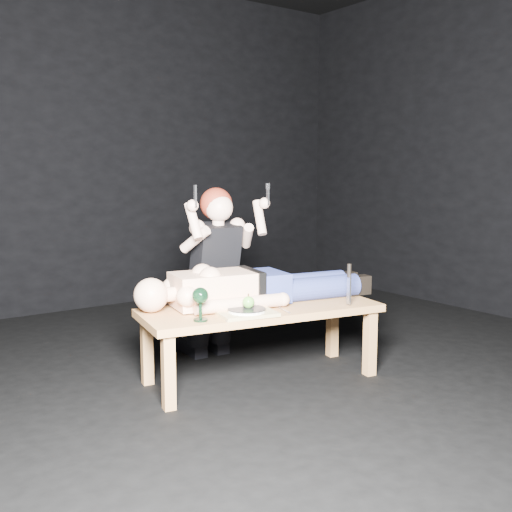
{
  "coord_description": "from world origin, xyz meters",
  "views": [
    {
      "loc": [
        -2.24,
        -2.84,
        1.25
      ],
      "look_at": [
        -0.16,
        0.04,
        0.75
      ],
      "focal_mm": 42.28,
      "sensor_mm": 36.0,
      "label": 1
    }
  ],
  "objects_px": {
    "kneeling_woman": "(211,271)",
    "goblet": "(200,304)",
    "serving_tray": "(247,313)",
    "table": "(261,343)",
    "carving_knife": "(349,285)",
    "lying_man": "(258,282)"
  },
  "relations": [
    {
      "from": "kneeling_woman",
      "to": "goblet",
      "type": "relative_size",
      "value": 6.41
    },
    {
      "from": "serving_tray",
      "to": "goblet",
      "type": "bearing_deg",
      "value": 172.43
    },
    {
      "from": "kneeling_woman",
      "to": "table",
      "type": "bearing_deg",
      "value": -86.14
    },
    {
      "from": "serving_tray",
      "to": "goblet",
      "type": "xyz_separation_m",
      "value": [
        -0.28,
        0.04,
        0.08
      ]
    },
    {
      "from": "goblet",
      "to": "table",
      "type": "bearing_deg",
      "value": 10.59
    },
    {
      "from": "kneeling_woman",
      "to": "carving_knife",
      "type": "relative_size",
      "value": 4.64
    },
    {
      "from": "table",
      "to": "carving_knife",
      "type": "bearing_deg",
      "value": -21.83
    },
    {
      "from": "goblet",
      "to": "carving_knife",
      "type": "distance_m",
      "value": 0.94
    },
    {
      "from": "serving_tray",
      "to": "goblet",
      "type": "height_order",
      "value": "goblet"
    },
    {
      "from": "lying_man",
      "to": "serving_tray",
      "type": "height_order",
      "value": "lying_man"
    },
    {
      "from": "table",
      "to": "kneeling_woman",
      "type": "height_order",
      "value": "kneeling_woman"
    },
    {
      "from": "serving_tray",
      "to": "kneeling_woman",
      "type": "bearing_deg",
      "value": 74.74
    },
    {
      "from": "table",
      "to": "carving_knife",
      "type": "xyz_separation_m",
      "value": [
        0.45,
        -0.28,
        0.35
      ]
    },
    {
      "from": "table",
      "to": "serving_tray",
      "type": "xyz_separation_m",
      "value": [
        -0.19,
        -0.12,
        0.23
      ]
    },
    {
      "from": "kneeling_woman",
      "to": "carving_knife",
      "type": "bearing_deg",
      "value": -58.54
    },
    {
      "from": "kneeling_woman",
      "to": "goblet",
      "type": "height_order",
      "value": "kneeling_woman"
    },
    {
      "from": "serving_tray",
      "to": "carving_knife",
      "type": "xyz_separation_m",
      "value": [
        0.64,
        -0.16,
        0.12
      ]
    },
    {
      "from": "table",
      "to": "lying_man",
      "type": "bearing_deg",
      "value": 71.47
    },
    {
      "from": "kneeling_woman",
      "to": "serving_tray",
      "type": "xyz_separation_m",
      "value": [
        -0.19,
        -0.69,
        -0.13
      ]
    },
    {
      "from": "serving_tray",
      "to": "carving_knife",
      "type": "distance_m",
      "value": 0.67
    },
    {
      "from": "lying_man",
      "to": "goblet",
      "type": "bearing_deg",
      "value": -148.62
    },
    {
      "from": "table",
      "to": "kneeling_woman",
      "type": "bearing_deg",
      "value": 100.71
    }
  ]
}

